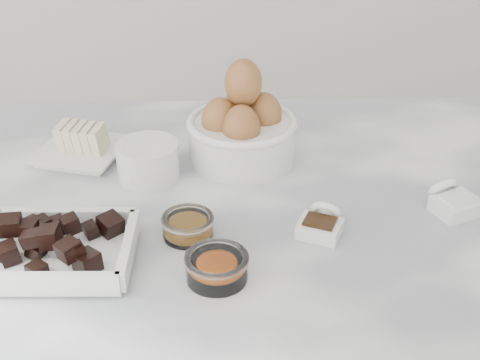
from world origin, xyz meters
The scene contains 9 objects.
marble_slab centered at (0.00, 0.00, 0.92)m, with size 1.20×0.80×0.04m, color white.
chocolate_dish centered at (-0.22, -0.10, 0.96)m, with size 0.20×0.16×0.05m.
butter_plate centered at (-0.23, 0.19, 0.96)m, with size 0.16×0.16×0.05m.
sugar_ramekin centered at (-0.12, 0.11, 0.97)m, with size 0.10×0.10×0.06m.
egg_bowl centered at (0.03, 0.17, 0.99)m, with size 0.18×0.18×0.17m.
honey_bowl centered at (-0.05, -0.05, 0.96)m, with size 0.07×0.07×0.03m.
zest_bowl centered at (-0.02, -0.14, 0.96)m, with size 0.08×0.08×0.03m.
vanilla_spoon centered at (0.13, -0.05, 0.95)m, with size 0.07×0.08×0.04m.
salt_spoon centered at (0.32, 0.00, 0.96)m, with size 0.08×0.09×0.05m.
Camera 1 is at (-0.02, -0.78, 1.46)m, focal length 50.00 mm.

